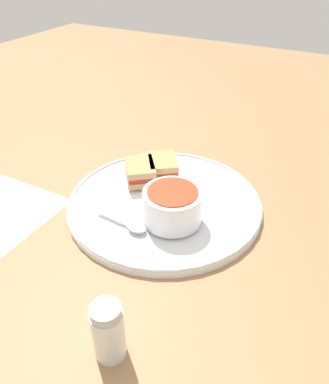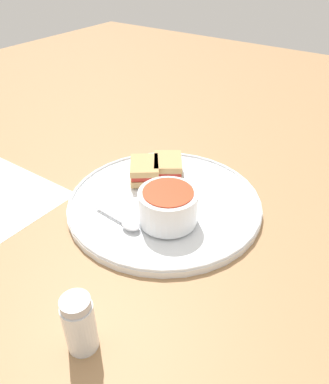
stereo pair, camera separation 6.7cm
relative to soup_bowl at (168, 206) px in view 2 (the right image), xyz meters
The scene contains 7 objects.
ground_plane 0.07m from the soup_bowl, 40.60° to the left, with size 2.40×2.40×0.00m, color #9E754C.
plate 0.07m from the soup_bowl, 40.60° to the left, with size 0.35×0.35×0.02m.
soup_bowl is the anchor object (origin of this frame).
spoon 0.07m from the soup_bowl, 140.42° to the left, with size 0.03×0.10×0.01m.
sandwich_half_near 0.14m from the soup_bowl, 34.68° to the left, with size 0.09×0.09×0.03m.
sandwich_half_far 0.14m from the soup_bowl, 54.08° to the left, with size 0.09×0.09×0.03m.
salt_shaker 0.24m from the soup_bowl, behind, with size 0.04×0.04×0.08m.
Camera 2 is at (-0.45, -0.31, 0.42)m, focal length 35.00 mm.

